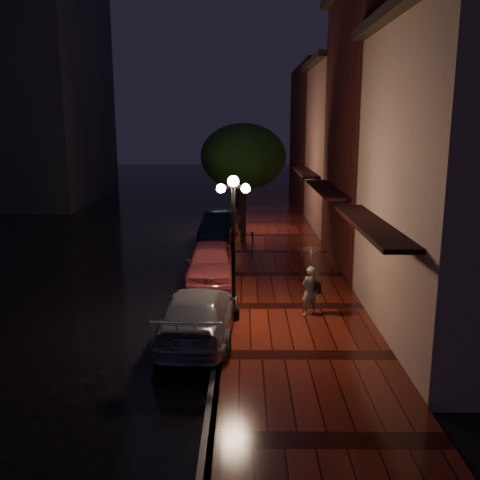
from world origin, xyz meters
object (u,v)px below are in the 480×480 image
(street_tree, at_px, (243,159))
(parking_meter, at_px, (252,243))
(navy_car, at_px, (220,226))
(streetlamp_far, at_px, (239,186))
(streetlamp_near, at_px, (233,240))
(silver_car, at_px, (199,314))
(woman_with_umbrella, at_px, (311,270))
(pink_car, at_px, (211,262))

(street_tree, xyz_separation_m, parking_meter, (0.39, -3.69, -3.36))
(navy_car, bearing_deg, street_tree, -30.34)
(streetlamp_far, xyz_separation_m, parking_meter, (0.65, -6.70, -1.72))
(streetlamp_near, bearing_deg, streetlamp_far, 90.00)
(streetlamp_near, xyz_separation_m, streetlamp_far, (0.00, 14.00, 0.00))
(streetlamp_far, bearing_deg, silver_car, -93.61)
(streetlamp_far, distance_m, silver_car, 15.20)
(woman_with_umbrella, bearing_deg, parking_meter, -99.87)
(street_tree, xyz_separation_m, pink_car, (-1.21, -6.57, -3.48))
(silver_car, relative_size, parking_meter, 4.08)
(woman_with_umbrella, bearing_deg, streetlamp_near, -12.63)
(parking_meter, bearing_deg, streetlamp_near, -100.84)
(streetlamp_near, relative_size, streetlamp_far, 1.00)
(silver_car, bearing_deg, street_tree, -93.03)
(silver_car, bearing_deg, navy_car, -87.29)
(streetlamp_far, distance_m, parking_meter, 6.94)
(silver_car, bearing_deg, pink_car, -87.29)
(street_tree, bearing_deg, streetlamp_near, -91.35)
(pink_car, distance_m, navy_car, 7.47)
(navy_car, bearing_deg, parking_meter, -64.42)
(streetlamp_near, distance_m, silver_car, 2.36)
(streetlamp_near, height_order, streetlamp_far, same)
(streetlamp_far, bearing_deg, woman_with_umbrella, -80.27)
(streetlamp_far, relative_size, parking_meter, 3.57)
(parking_meter, bearing_deg, pink_car, -124.82)
(pink_car, bearing_deg, parking_meter, 59.91)
(streetlamp_near, xyz_separation_m, street_tree, (0.26, 10.99, 1.64))
(navy_car, bearing_deg, woman_with_umbrella, -67.67)
(streetlamp_near, relative_size, street_tree, 0.74)
(streetlamp_far, bearing_deg, navy_car, -114.26)
(pink_car, bearing_deg, navy_car, 88.98)
(streetlamp_near, xyz_separation_m, silver_car, (-0.95, -1.05, -1.89))
(silver_car, distance_m, woman_with_umbrella, 3.70)
(street_tree, xyz_separation_m, woman_with_umbrella, (2.06, -10.54, -2.67))
(woman_with_umbrella, xyz_separation_m, parking_meter, (-1.67, 6.85, -0.70))
(streetlamp_near, height_order, street_tree, street_tree)
(pink_car, distance_m, silver_car, 5.47)
(pink_car, bearing_deg, streetlamp_near, -78.90)
(streetlamp_near, distance_m, street_tree, 11.12)
(woman_with_umbrella, distance_m, parking_meter, 7.09)
(streetlamp_near, height_order, parking_meter, streetlamp_near)
(pink_car, relative_size, navy_car, 0.99)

